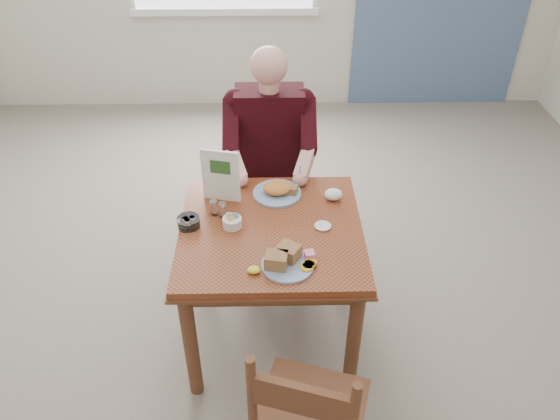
{
  "coord_description": "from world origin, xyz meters",
  "views": [
    {
      "loc": [
        0.0,
        -2.11,
        2.42
      ],
      "look_at": [
        0.05,
        0.0,
        0.86
      ],
      "focal_mm": 35.0,
      "sensor_mm": 36.0,
      "label": 1
    }
  ],
  "objects_px": {
    "chair_far": "(270,184)",
    "near_plate": "(286,260)",
    "chair_near": "(308,420)",
    "far_plate": "(278,190)",
    "diner": "(270,145)",
    "table": "(271,245)"
  },
  "relations": [
    {
      "from": "table",
      "to": "chair_near",
      "type": "distance_m",
      "value": 0.91
    },
    {
      "from": "near_plate",
      "to": "far_plate",
      "type": "bearing_deg",
      "value": 92.62
    },
    {
      "from": "chair_near",
      "to": "far_plate",
      "type": "height_order",
      "value": "chair_near"
    },
    {
      "from": "table",
      "to": "near_plate",
      "type": "xyz_separation_m",
      "value": [
        0.07,
        -0.27,
        0.14
      ]
    },
    {
      "from": "table",
      "to": "far_plate",
      "type": "height_order",
      "value": "far_plate"
    },
    {
      "from": "diner",
      "to": "far_plate",
      "type": "relative_size",
      "value": 4.35
    },
    {
      "from": "chair_near",
      "to": "far_plate",
      "type": "xyz_separation_m",
      "value": [
        -0.1,
        1.16,
        0.3
      ]
    },
    {
      "from": "table",
      "to": "near_plate",
      "type": "relative_size",
      "value": 3.03
    },
    {
      "from": "far_plate",
      "to": "chair_far",
      "type": "bearing_deg",
      "value": 94.61
    },
    {
      "from": "chair_far",
      "to": "far_plate",
      "type": "bearing_deg",
      "value": -85.39
    },
    {
      "from": "chair_far",
      "to": "near_plate",
      "type": "relative_size",
      "value": 3.13
    },
    {
      "from": "chair_far",
      "to": "chair_near",
      "type": "xyz_separation_m",
      "value": [
        0.14,
        -1.68,
        0.0
      ]
    },
    {
      "from": "table",
      "to": "chair_near",
      "type": "bearing_deg",
      "value": -81.14
    },
    {
      "from": "chair_near",
      "to": "far_plate",
      "type": "distance_m",
      "value": 1.21
    },
    {
      "from": "diner",
      "to": "near_plate",
      "type": "height_order",
      "value": "diner"
    },
    {
      "from": "table",
      "to": "far_plate",
      "type": "bearing_deg",
      "value": 81.7
    },
    {
      "from": "diner",
      "to": "far_plate",
      "type": "xyz_separation_m",
      "value": [
        0.04,
        -0.42,
        -0.03
      ]
    },
    {
      "from": "diner",
      "to": "far_plate",
      "type": "distance_m",
      "value": 0.43
    },
    {
      "from": "chair_far",
      "to": "far_plate",
      "type": "relative_size",
      "value": 2.98
    },
    {
      "from": "diner",
      "to": "chair_near",
      "type": "bearing_deg",
      "value": -85.06
    },
    {
      "from": "chair_far",
      "to": "diner",
      "type": "distance_m",
      "value": 0.34
    },
    {
      "from": "diner",
      "to": "near_plate",
      "type": "xyz_separation_m",
      "value": [
        0.07,
        -0.98,
        -0.03
      ]
    }
  ]
}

